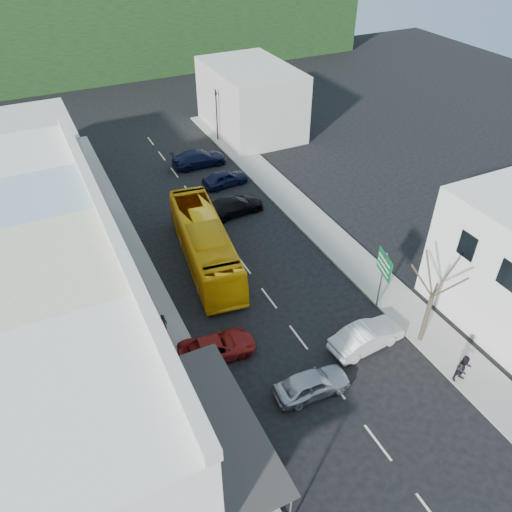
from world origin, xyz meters
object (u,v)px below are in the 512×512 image
Objects in this scene: pedestrian_left at (164,326)px; pedestrian_right at (463,369)px; bus at (205,245)px; car_white at (367,338)px; car_silver at (312,384)px; street_tree at (432,297)px; car_red at (217,346)px; traffic_signal at (217,116)px; direction_sign at (381,281)px.

pedestrian_left is 17.33m from pedestrian_right.
bus is 18.69m from pedestrian_right.
bus reaches higher than car_white.
street_tree is at bearing -84.70° from car_silver.
car_red is 2.71× the size of pedestrian_left.
bus is 13.56m from car_silver.
car_silver is 33.93m from traffic_signal.
car_silver is (0.91, -13.50, -0.85)m from bus.
bus is 9.14m from car_red.
car_red is 30.47m from traffic_signal.
street_tree is at bearing -67.71° from direction_sign.
traffic_signal is at bearing 89.85° from street_tree.
traffic_signal reaches higher than car_silver.
car_white and car_red have the same top height.
traffic_signal is at bearing -11.24° from car_silver.
direction_sign reaches higher than car_white.
direction_sign is (-0.44, 7.06, 1.18)m from pedestrian_right.
traffic_signal reaches higher than pedestrian_right.
bus is 2.66× the size of direction_sign.
car_white is 31.63m from traffic_signal.
car_silver and car_red have the same top height.
direction_sign is at bearing -79.93° from pedestrian_left.
street_tree is (3.23, -1.12, 2.93)m from car_white.
pedestrian_right is at bearing -71.67° from direction_sign.
direction_sign reaches higher than car_red.
pedestrian_right reaches higher than car_red.
direction_sign is at bearing 89.07° from traffic_signal.
pedestrian_left is at bearing 47.37° from car_red.
traffic_signal is (8.94, 19.40, 1.21)m from bus.
traffic_signal is at bearing 98.30° from pedestrian_right.
car_silver is 9.55m from pedestrian_left.
street_tree reaches higher than car_silver.
car_white is at bearing 160.84° from street_tree.
traffic_signal reaches higher than car_red.
pedestrian_left is (-10.64, 5.96, 0.30)m from car_white.
street_tree reaches higher than car_red.
street_tree is (0.49, -3.68, 1.44)m from direction_sign.
pedestrian_right is 0.23× the size of street_tree.
car_silver is 8.62m from direction_sign.
pedestrian_right is 4.27m from street_tree.
bus is 13.26m from car_white.
pedestrian_right is 35.93m from traffic_signal.
direction_sign is (2.75, 2.56, 1.48)m from car_white.
direction_sign is at bearing 97.55° from street_tree.
pedestrian_left is at bearing 40.93° from car_silver.
traffic_signal reaches higher than car_white.
street_tree reaches higher than traffic_signal.
car_red is at bearing 63.68° from car_white.
pedestrian_left is 0.23× the size of street_tree.
car_silver is 2.59× the size of pedestrian_left.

